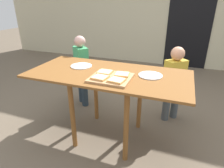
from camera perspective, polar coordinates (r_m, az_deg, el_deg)
ground_plane at (r=2.28m, az=-0.96°, el=-14.95°), size 16.00×16.00×0.00m
house_door at (r=4.58m, az=22.03°, el=16.83°), size 0.90×0.02×2.00m
dining_table at (r=1.93m, az=-1.09°, el=0.80°), size 1.58×0.74×0.76m
cutting_board at (r=1.75m, az=-0.33°, el=1.86°), size 0.36×0.33×0.02m
pizza_slice_near_right at (r=1.65m, az=1.39°, el=1.15°), size 0.15×0.14×0.02m
pizza_slice_near_left at (r=1.71m, az=-3.54°, el=1.96°), size 0.15×0.14×0.02m
pizza_slice_far_right at (r=1.79m, az=2.97°, el=2.90°), size 0.14×0.14×0.02m
pizza_slice_far_left at (r=1.84m, az=-2.09°, el=3.57°), size 0.13×0.13×0.02m
plate_white_right at (r=1.86m, az=11.33°, el=2.54°), size 0.23×0.23×0.01m
plate_white_left at (r=2.11m, az=-9.07°, el=5.31°), size 0.23×0.23×0.01m
child_left at (r=2.71m, az=-9.00°, el=4.78°), size 0.27×0.27×1.00m
child_right at (r=2.43m, az=17.87°, el=0.99°), size 0.27×0.27×0.94m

